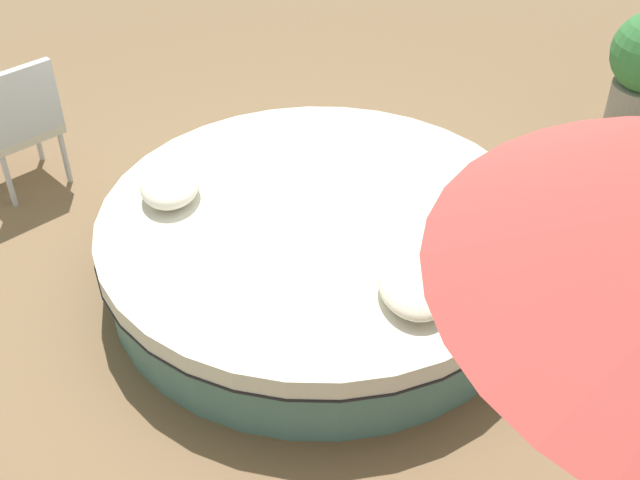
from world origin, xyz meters
The scene contains 5 objects.
ground_plane centered at (0.00, 0.00, 0.00)m, with size 16.00×16.00×0.00m, color brown.
round_bed centered at (0.00, 0.00, 0.25)m, with size 2.69×2.69×0.49m.
throw_pillow_0 centered at (0.25, 0.90, 0.58)m, with size 0.47×0.36×0.18m, color silver.
throw_pillow_1 centered at (-0.77, -0.44, 0.56)m, with size 0.53×0.38×0.15m, color beige.
patio_chair centered at (1.16, 2.01, 0.56)m, with size 0.72×0.72×0.98m.
Camera 1 is at (-3.85, 0.29, 3.32)m, focal length 44.76 mm.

